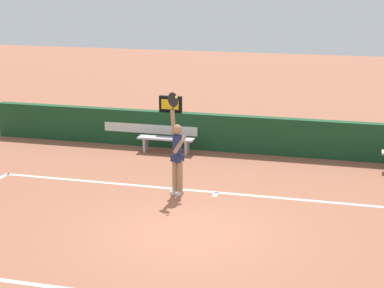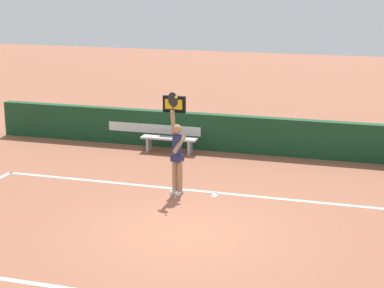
% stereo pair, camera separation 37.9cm
% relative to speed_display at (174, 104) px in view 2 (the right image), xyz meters
% --- Properties ---
extents(ground_plane, '(60.00, 60.00, 0.00)m').
position_rel_speed_display_xyz_m(ground_plane, '(2.25, -6.19, -1.29)').
color(ground_plane, '#95573E').
extents(court_lines, '(11.13, 5.46, 0.00)m').
position_rel_speed_display_xyz_m(court_lines, '(2.25, -6.33, -1.29)').
color(court_lines, white).
rests_on(court_lines, ground).
extents(back_wall, '(15.67, 0.30, 1.06)m').
position_rel_speed_display_xyz_m(back_wall, '(2.24, 0.00, -0.76)').
color(back_wall, '#164122').
rests_on(back_wall, ground).
extents(speed_display, '(0.67, 0.14, 0.47)m').
position_rel_speed_display_xyz_m(speed_display, '(0.00, 0.00, 0.00)').
color(speed_display, black).
rests_on(speed_display, back_wall).
extents(tennis_player, '(0.47, 0.47, 2.40)m').
position_rel_speed_display_xyz_m(tennis_player, '(1.37, -3.99, -0.30)').
color(tennis_player, '#9C7150').
rests_on(tennis_player, ground).
extents(tennis_ball, '(0.07, 0.07, 0.07)m').
position_rel_speed_display_xyz_m(tennis_ball, '(1.40, -4.09, 1.01)').
color(tennis_ball, '#C8DB38').
extents(courtside_bench_near, '(1.63, 0.39, 0.45)m').
position_rel_speed_display_xyz_m(courtside_bench_near, '(0.05, -0.65, -0.95)').
color(courtside_bench_near, '#B1ABB5').
rests_on(courtside_bench_near, ground).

